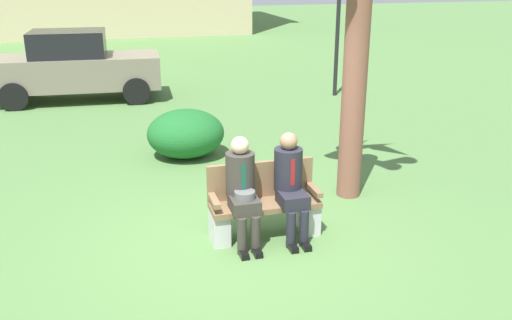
# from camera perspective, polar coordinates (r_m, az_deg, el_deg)

# --- Properties ---
(ground_plane) EXTENTS (80.00, 80.00, 0.00)m
(ground_plane) POSITION_cam_1_polar(r_m,az_deg,el_deg) (6.66, -1.45, -8.66)
(ground_plane) COLOR #4F773F
(park_bench) EXTENTS (1.32, 0.44, 0.90)m
(park_bench) POSITION_cam_1_polar(r_m,az_deg,el_deg) (6.72, 0.80, -4.63)
(park_bench) COLOR brown
(park_bench) RESTS_ON ground
(seated_man_left) EXTENTS (0.34, 0.72, 1.29)m
(seated_man_left) POSITION_cam_1_polar(r_m,az_deg,el_deg) (6.41, -1.42, -2.71)
(seated_man_left) COLOR #38332D
(seated_man_left) RESTS_ON ground
(seated_man_right) EXTENTS (0.34, 0.72, 1.29)m
(seated_man_right) POSITION_cam_1_polar(r_m,az_deg,el_deg) (6.57, 3.55, -2.14)
(seated_man_right) COLOR #23232D
(seated_man_right) RESTS_ON ground
(shrub_near_bench) EXTENTS (1.32, 1.21, 0.82)m
(shrub_near_bench) POSITION_cam_1_polar(r_m,az_deg,el_deg) (9.56, -7.24, 2.72)
(shrub_near_bench) COLOR #1C6228
(shrub_near_bench) RESTS_ON ground
(parked_car_near) EXTENTS (3.98, 1.88, 1.68)m
(parked_car_near) POSITION_cam_1_polar(r_m,az_deg,el_deg) (14.22, -18.09, 9.17)
(parked_car_near) COLOR slate
(parked_car_near) RESTS_ON ground
(street_lamp) EXTENTS (0.24, 0.24, 3.49)m
(street_lamp) POSITION_cam_1_polar(r_m,az_deg,el_deg) (14.06, 8.50, 15.18)
(street_lamp) COLOR black
(street_lamp) RESTS_ON ground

